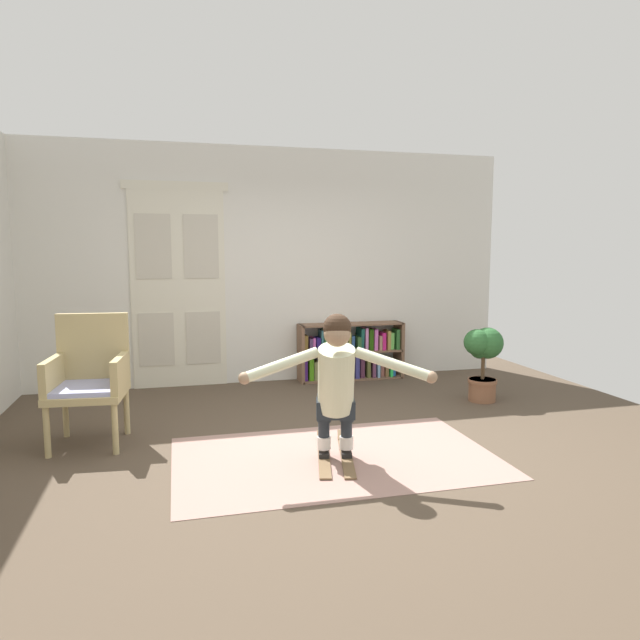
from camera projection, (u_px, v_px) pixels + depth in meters
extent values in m
plane|color=#4E4031|center=(328.00, 448.00, 4.74)|extent=(7.20, 7.20, 0.00)
cube|color=silver|center=(274.00, 266.00, 7.06)|extent=(6.00, 0.10, 2.90)
cube|color=beige|center=(155.00, 290.00, 6.68)|extent=(0.55, 0.04, 2.35)
cube|color=beige|center=(153.00, 246.00, 6.60)|extent=(0.41, 0.01, 0.76)
cube|color=beige|center=(156.00, 340.00, 6.74)|extent=(0.41, 0.01, 0.64)
cube|color=beige|center=(202.00, 290.00, 6.82)|extent=(0.55, 0.04, 2.35)
cube|color=beige|center=(201.00, 247.00, 6.74)|extent=(0.41, 0.01, 0.76)
cube|color=beige|center=(203.00, 338.00, 6.87)|extent=(0.41, 0.01, 0.64)
cube|color=beige|center=(175.00, 186.00, 6.60)|extent=(1.22, 0.04, 0.10)
cube|color=#A07A6F|center=(335.00, 457.00, 4.51)|extent=(2.54, 1.58, 0.01)
cube|color=brown|center=(301.00, 354.00, 7.06)|extent=(0.04, 0.30, 0.72)
cube|color=brown|center=(399.00, 349.00, 7.39)|extent=(0.04, 0.30, 0.72)
cube|color=brown|center=(351.00, 378.00, 7.27)|extent=(1.32, 0.30, 0.02)
cube|color=brown|center=(351.00, 351.00, 7.23)|extent=(1.32, 0.30, 0.02)
cube|color=brown|center=(351.00, 324.00, 7.18)|extent=(1.32, 0.30, 0.02)
cube|color=#471F78|center=(304.00, 370.00, 7.11)|extent=(0.05, 0.17, 0.26)
cube|color=#499217|center=(310.00, 368.00, 7.13)|extent=(0.06, 0.18, 0.29)
cube|color=olive|center=(315.00, 370.00, 7.14)|extent=(0.06, 0.19, 0.24)
cube|color=#B05E93|center=(320.00, 369.00, 7.16)|extent=(0.04, 0.15, 0.26)
cube|color=#4A7A48|center=(325.00, 371.00, 7.18)|extent=(0.06, 0.19, 0.21)
cube|color=#374A67|center=(329.00, 368.00, 7.16)|extent=(0.03, 0.19, 0.29)
cube|color=#7E1A4F|center=(332.00, 370.00, 7.19)|extent=(0.03, 0.24, 0.23)
cube|color=#7B64AD|center=(337.00, 367.00, 7.21)|extent=(0.06, 0.17, 0.30)
cube|color=#64C87B|center=(341.00, 369.00, 7.22)|extent=(0.04, 0.18, 0.24)
cube|color=#D7483D|center=(346.00, 368.00, 7.22)|extent=(0.03, 0.22, 0.25)
cube|color=#572759|center=(350.00, 367.00, 7.23)|extent=(0.05, 0.16, 0.29)
cube|color=navy|center=(355.00, 366.00, 7.26)|extent=(0.05, 0.20, 0.29)
cube|color=#4F273E|center=(361.00, 367.00, 7.30)|extent=(0.06, 0.17, 0.24)
cube|color=brown|center=(367.00, 368.00, 7.30)|extent=(0.05, 0.19, 0.23)
cube|color=#643654|center=(372.00, 366.00, 7.30)|extent=(0.04, 0.17, 0.27)
cube|color=#7CAAD5|center=(376.00, 366.00, 7.33)|extent=(0.03, 0.21, 0.26)
cube|color=#92594E|center=(381.00, 367.00, 7.36)|extent=(0.05, 0.15, 0.22)
cube|color=brown|center=(385.00, 368.00, 7.38)|extent=(0.04, 0.20, 0.18)
cube|color=#2CD859|center=(389.00, 367.00, 7.37)|extent=(0.03, 0.22, 0.21)
cube|color=blue|center=(392.00, 368.00, 7.42)|extent=(0.03, 0.20, 0.19)
cube|color=brown|center=(304.00, 344.00, 7.07)|extent=(0.05, 0.24, 0.23)
cube|color=#4E3461|center=(309.00, 345.00, 7.08)|extent=(0.04, 0.22, 0.18)
cube|color=#C352A9|center=(313.00, 345.00, 7.09)|extent=(0.03, 0.21, 0.19)
cube|color=navy|center=(317.00, 345.00, 7.10)|extent=(0.05, 0.17, 0.19)
cube|color=#2E656D|center=(321.00, 341.00, 7.10)|extent=(0.03, 0.18, 0.28)
cube|color=#2C6E38|center=(325.00, 340.00, 7.13)|extent=(0.06, 0.17, 0.29)
cube|color=#177432|center=(330.00, 341.00, 7.16)|extent=(0.05, 0.14, 0.26)
cube|color=brown|center=(334.00, 342.00, 7.16)|extent=(0.03, 0.14, 0.24)
cube|color=maroon|center=(338.00, 342.00, 7.17)|extent=(0.05, 0.23, 0.22)
cube|color=#8D9F5E|center=(343.00, 340.00, 7.19)|extent=(0.05, 0.15, 0.28)
cube|color=olive|center=(348.00, 341.00, 7.20)|extent=(0.03, 0.23, 0.24)
cube|color=#305898|center=(352.00, 343.00, 7.22)|extent=(0.04, 0.17, 0.19)
cube|color=#2B5226|center=(357.00, 343.00, 7.22)|extent=(0.05, 0.24, 0.19)
cube|color=#175147|center=(360.00, 339.00, 7.26)|extent=(0.06, 0.24, 0.29)
cube|color=#CE82C0|center=(364.00, 338.00, 7.27)|extent=(0.04, 0.23, 0.29)
cube|color=#25530D|center=(370.00, 339.00, 7.28)|extent=(0.06, 0.15, 0.27)
cube|color=#D863C1|center=(374.00, 339.00, 7.29)|extent=(0.05, 0.17, 0.27)
cube|color=#9F7A60|center=(378.00, 342.00, 7.31)|extent=(0.03, 0.22, 0.18)
cube|color=#CD2075|center=(381.00, 340.00, 7.33)|extent=(0.05, 0.23, 0.22)
cube|color=#9F8341|center=(387.00, 340.00, 7.31)|extent=(0.04, 0.19, 0.25)
cube|color=#76D65F|center=(390.00, 340.00, 7.35)|extent=(0.05, 0.15, 0.22)
cube|color=#306E32|center=(396.00, 339.00, 7.34)|extent=(0.04, 0.19, 0.26)
cylinder|color=tan|center=(47.00, 432.00, 4.48)|extent=(0.05, 0.05, 0.42)
cylinder|color=tan|center=(115.00, 429.00, 4.56)|extent=(0.05, 0.05, 0.42)
cylinder|color=tan|center=(66.00, 414.00, 4.99)|extent=(0.05, 0.05, 0.42)
cylinder|color=tan|center=(127.00, 411.00, 5.07)|extent=(0.05, 0.05, 0.42)
cube|color=tan|center=(88.00, 393.00, 4.75)|extent=(0.65, 0.65, 0.06)
cube|color=#A8AEE0|center=(88.00, 388.00, 4.74)|extent=(0.59, 0.59, 0.04)
cube|color=tan|center=(93.00, 347.00, 4.97)|extent=(0.60, 0.12, 0.60)
cube|color=tan|center=(53.00, 375.00, 4.68)|extent=(0.11, 0.56, 0.28)
cube|color=tan|center=(120.00, 373.00, 4.77)|extent=(0.11, 0.56, 0.28)
cylinder|color=brown|center=(482.00, 390.00, 6.20)|extent=(0.29, 0.29, 0.24)
cylinder|color=brown|center=(482.00, 381.00, 6.18)|extent=(0.31, 0.31, 0.04)
cylinder|color=#4C3823|center=(483.00, 363.00, 6.16)|extent=(0.04, 0.04, 0.36)
sphere|color=#2C622F|center=(480.00, 349.00, 6.19)|extent=(0.22, 0.22, 0.22)
sphere|color=#2C622F|center=(487.00, 343.00, 6.18)|extent=(0.34, 0.34, 0.34)
sphere|color=#2C622F|center=(477.00, 342.00, 6.14)|extent=(0.29, 0.29, 0.29)
sphere|color=#2C622F|center=(485.00, 343.00, 6.17)|extent=(0.26, 0.26, 0.26)
cube|color=brown|center=(324.00, 456.00, 4.50)|extent=(0.29, 0.91, 0.01)
cube|color=brown|center=(322.00, 435.00, 4.92)|extent=(0.11, 0.13, 0.06)
cube|color=black|center=(324.00, 454.00, 4.48)|extent=(0.11, 0.14, 0.04)
cube|color=brown|center=(346.00, 456.00, 4.51)|extent=(0.29, 0.91, 0.01)
cube|color=brown|center=(343.00, 435.00, 4.93)|extent=(0.11, 0.13, 0.06)
cube|color=black|center=(347.00, 454.00, 4.48)|extent=(0.11, 0.14, 0.04)
cylinder|color=white|center=(324.00, 443.00, 4.49)|extent=(0.13, 0.13, 0.10)
cylinder|color=#1F262C|center=(324.00, 418.00, 4.47)|extent=(0.11, 0.11, 0.30)
cylinder|color=#1F262C|center=(324.00, 408.00, 4.42)|extent=(0.13, 0.13, 0.22)
cylinder|color=white|center=(346.00, 442.00, 4.49)|extent=(0.13, 0.13, 0.10)
cylinder|color=#1F262C|center=(347.00, 418.00, 4.47)|extent=(0.11, 0.11, 0.30)
cylinder|color=#1F262C|center=(347.00, 408.00, 4.42)|extent=(0.13, 0.13, 0.22)
cube|color=#1F262C|center=(335.00, 408.00, 4.42)|extent=(0.33, 0.24, 0.14)
cylinder|color=beige|center=(336.00, 380.00, 4.32)|extent=(0.37, 0.47, 0.58)
sphere|color=#9E7C5E|center=(337.00, 333.00, 4.14)|extent=(0.24, 0.24, 0.20)
sphere|color=#382619|center=(337.00, 328.00, 4.14)|extent=(0.25, 0.25, 0.21)
cylinder|color=beige|center=(282.00, 365.00, 4.10)|extent=(0.59, 0.18, 0.22)
sphere|color=#9E7C5E|center=(245.00, 378.00, 4.00)|extent=(0.11, 0.11, 0.09)
cylinder|color=beige|center=(393.00, 364.00, 4.12)|extent=(0.52, 0.41, 0.22)
sphere|color=#9E7C5E|center=(431.00, 377.00, 4.03)|extent=(0.11, 0.11, 0.09)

